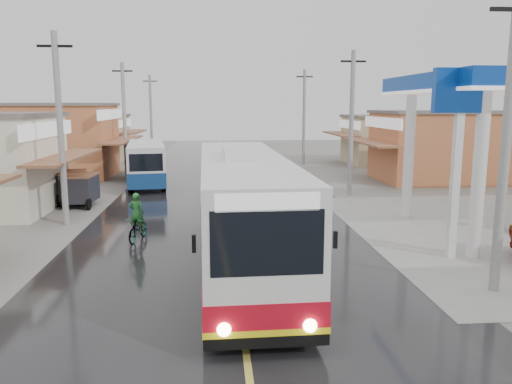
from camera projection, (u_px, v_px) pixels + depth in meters
ground at (239, 299)px, 13.15m from camera, size 120.00×120.00×0.00m
road at (226, 196)px, 27.88m from camera, size 12.00×90.00×0.02m
centre_line at (226, 196)px, 27.88m from camera, size 0.15×90.00×0.01m
shopfronts_left at (8, 191)px, 29.79m from camera, size 11.00×44.00×5.20m
utility_poles_left at (103, 195)px, 28.30m from camera, size 1.60×50.00×8.00m
utility_poles_right at (349, 195)px, 28.44m from camera, size 1.60×36.00×8.00m
coach_bus at (243, 210)px, 15.48m from camera, size 2.97×12.18×3.78m
second_bus at (146, 163)px, 31.68m from camera, size 3.21×8.27×2.67m
cyclist at (138, 225)px, 18.70m from camera, size 0.95×1.82×1.86m
tricycle_near at (81, 188)px, 24.97m from camera, size 1.52×2.22×1.64m
tricycle_far at (73, 185)px, 25.77m from camera, size 1.88×2.28×1.69m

